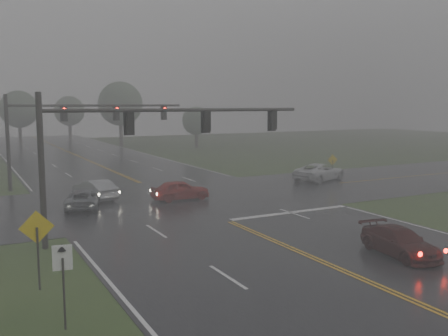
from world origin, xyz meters
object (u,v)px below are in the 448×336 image
signal_gantry_far (68,122)px  signal_gantry_near (134,136)px  sedan_red (180,200)px  sedan_silver (95,200)px  pickup_white (320,180)px  car_grey (83,208)px  sedan_maroon (399,256)px

signal_gantry_far → signal_gantry_near: bearing=-90.2°
sedan_red → signal_gantry_near: bearing=146.8°
sedan_silver → pickup_white: (19.75, -0.44, 0.00)m
car_grey → pickup_white: pickup_white is taller
sedan_red → car_grey: bearing=89.7°
car_grey → signal_gantry_near: signal_gantry_near is taller
sedan_red → signal_gantry_near: signal_gantry_near is taller
car_grey → sedan_maroon: bearing=137.9°
car_grey → signal_gantry_near: bearing=112.8°
sedan_red → signal_gantry_far: (-5.75, 9.63, 5.31)m
car_grey → signal_gantry_far: 10.72m
sedan_silver → signal_gantry_far: (-0.45, 6.66, 5.31)m
sedan_maroon → sedan_silver: (-8.86, 19.63, 0.00)m
sedan_red → sedan_silver: (-5.30, 2.98, 0.00)m
sedan_red → signal_gantry_far: bearing=33.7°
sedan_red → signal_gantry_near: size_ratio=0.29×
signal_gantry_far → sedan_maroon: bearing=-70.5°
sedan_red → sedan_maroon: bearing=-165.1°
sedan_red → pickup_white: 14.68m
sedan_silver → car_grey: bearing=47.9°
sedan_silver → signal_gantry_far: size_ratio=0.30×
signal_gantry_far → car_grey: bearing=-95.9°
sedan_red → sedan_silver: size_ratio=0.95×
signal_gantry_near → signal_gantry_far: 17.65m
sedan_silver → sedan_maroon: bearing=100.5°
signal_gantry_near → sedan_silver: bearing=87.2°
sedan_maroon → signal_gantry_far: (-9.31, 26.28, 5.31)m
sedan_silver → pickup_white: bearing=164.9°
sedan_red → pickup_white: size_ratio=0.76×
pickup_white → signal_gantry_near: bearing=98.2°
sedan_maroon → sedan_red: bearing=109.5°
sedan_maroon → sedan_red: sedan_red is taller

